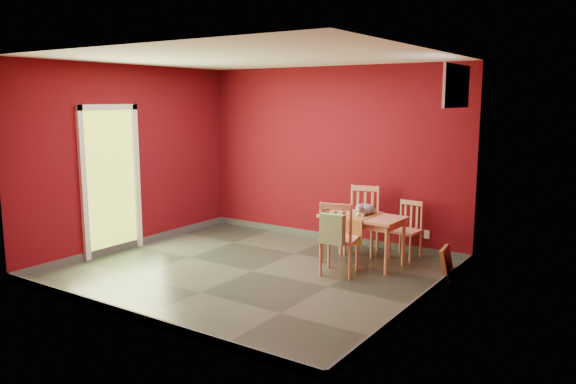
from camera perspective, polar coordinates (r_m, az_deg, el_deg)
The scene contains 13 objects.
ground at distance 7.36m, azimuth -3.60°, elevation -8.00°, with size 4.50×4.50×0.00m, color #2D342D.
room_shell at distance 7.35m, azimuth -3.61°, elevation -7.63°, with size 4.50×4.50×4.50m.
doorway at distance 8.38m, azimuth -17.60°, elevation 1.59°, with size 0.06×1.01×2.13m.
window at distance 6.89m, azimuth 16.71°, elevation 10.26°, with size 0.05×0.90×0.50m.
outlet_plate at distance 8.24m, azimuth 13.92°, elevation -4.20°, with size 0.08×0.01×0.12m, color silver.
dining_table at distance 7.57m, azimuth 7.59°, elevation -3.00°, with size 1.09×0.66×0.67m.
table_runner at distance 7.47m, azimuth 7.22°, elevation -2.91°, with size 0.34×0.67×0.34m.
chair_far_left at distance 8.17m, azimuth 7.57°, elevation -2.75°, with size 0.54×0.54×0.96m.
chair_far_right at distance 8.06m, azimuth 11.98°, elevation -3.67°, with size 0.40×0.40×0.79m.
chair_near at distance 7.11m, azimuth 5.15°, elevation -4.61°, with size 0.53×0.53×0.94m.
tote_bag at distance 6.87m, azimuth 4.53°, elevation -3.76°, with size 0.32×0.19×0.44m.
cat at distance 7.58m, azimuth 7.90°, elevation -1.56°, with size 0.22×0.41×0.21m, color slate, non-canonical shape.
picture_frame at distance 7.26m, azimuth 15.82°, elevation -6.96°, with size 0.18×0.41×0.40m.
Camera 1 is at (4.28, -5.57, 2.20)m, focal length 35.00 mm.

